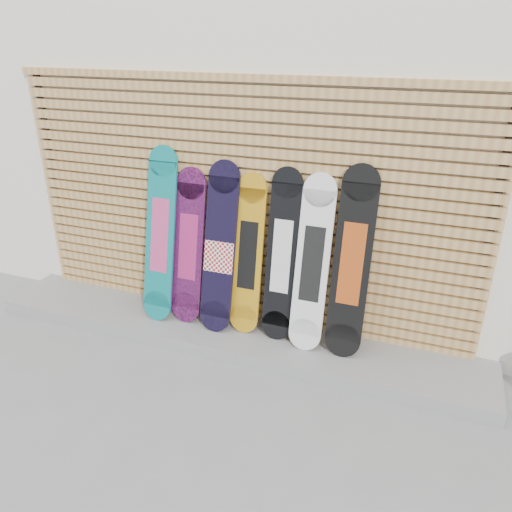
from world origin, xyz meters
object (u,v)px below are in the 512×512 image
object	(u,v)px
snowboard_6	(352,264)
snowboard_0	(160,236)
snowboard_4	(282,256)
snowboard_1	(188,247)
snowboard_2	(220,250)
snowboard_5	(312,264)
snowboard_3	(248,255)

from	to	relation	value
snowboard_6	snowboard_0	bearing A→B (deg)	-179.33
snowboard_4	snowboard_1	bearing A→B (deg)	-179.14
snowboard_0	snowboard_1	xyz separation A→B (m)	(0.26, 0.03, -0.08)
snowboard_0	snowboard_2	bearing A→B (deg)	0.38
snowboard_0	snowboard_1	distance (m)	0.28
snowboard_6	snowboard_2	bearing A→B (deg)	-179.18
snowboard_5	snowboard_0	bearing A→B (deg)	-179.50
snowboard_5	snowboard_6	bearing A→B (deg)	1.44
snowboard_0	snowboard_4	size ratio (longest dim) A/B	1.06
snowboard_2	snowboard_5	bearing A→B (deg)	0.58
snowboard_3	snowboard_5	distance (m)	0.58
snowboard_5	snowboard_6	size ratio (longest dim) A/B	0.93
snowboard_3	snowboard_6	xyz separation A→B (m)	(0.90, -0.03, 0.08)
snowboard_4	snowboard_6	distance (m)	0.60
snowboard_3	snowboard_5	bearing A→B (deg)	-3.38
snowboard_0	snowboard_6	bearing A→B (deg)	0.67
snowboard_1	snowboard_6	world-z (taller)	snowboard_6
snowboard_0	snowboard_6	xyz separation A→B (m)	(1.74, 0.02, -0.00)
snowboard_6	snowboard_4	bearing A→B (deg)	177.57
snowboard_2	snowboard_5	distance (m)	0.83
snowboard_0	snowboard_5	world-z (taller)	snowboard_0
snowboard_1	snowboard_3	distance (m)	0.57
snowboard_1	snowboard_5	distance (m)	1.16
snowboard_5	snowboard_6	xyz separation A→B (m)	(0.32, 0.01, 0.05)
snowboard_1	snowboard_6	bearing A→B (deg)	-0.46
snowboard_2	snowboard_3	distance (m)	0.26
snowboard_6	snowboard_5	bearing A→B (deg)	-178.56
snowboard_1	snowboard_6	xyz separation A→B (m)	(1.47, -0.01, 0.08)
snowboard_2	snowboard_5	size ratio (longest dim) A/B	1.02
snowboard_1	snowboard_3	xyz separation A→B (m)	(0.57, 0.01, 0.00)
snowboard_2	snowboard_4	world-z (taller)	snowboard_2
snowboard_0	snowboard_1	bearing A→B (deg)	6.94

